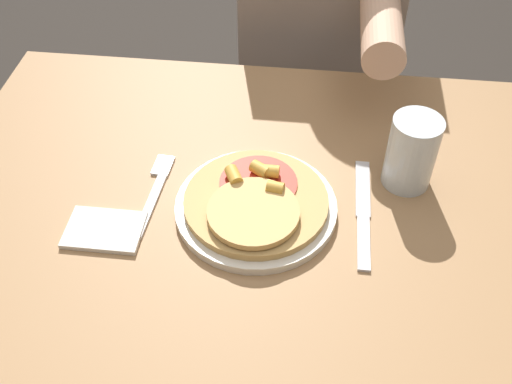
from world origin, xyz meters
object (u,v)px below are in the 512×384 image
(knife, at_px, (363,214))
(drinking_glass, at_px, (412,152))
(plate, at_px, (256,207))
(fork, at_px, (156,188))
(dining_table, at_px, (233,286))
(person_diner, at_px, (320,29))
(pizza, at_px, (256,201))

(knife, xyz_separation_m, drinking_glass, (0.07, 0.08, 0.06))
(plate, relative_size, fork, 1.37)
(plate, distance_m, fork, 0.16)
(dining_table, distance_m, plate, 0.14)
(knife, relative_size, person_diner, 0.18)
(dining_table, distance_m, person_diner, 0.67)
(pizza, xyz_separation_m, knife, (0.16, 0.01, -0.02))
(person_diner, bearing_deg, knife, -82.09)
(fork, bearing_deg, person_diner, 67.87)
(pizza, height_order, person_diner, person_diner)
(dining_table, relative_size, plate, 3.93)
(drinking_glass, bearing_deg, dining_table, -150.76)
(dining_table, bearing_deg, pizza, 57.81)
(knife, bearing_deg, dining_table, -161.97)
(dining_table, bearing_deg, knife, 18.03)
(pizza, bearing_deg, person_diner, 82.86)
(pizza, bearing_deg, knife, 4.54)
(dining_table, relative_size, drinking_glass, 7.96)
(fork, bearing_deg, knife, -3.14)
(knife, distance_m, person_diner, 0.61)
(dining_table, distance_m, drinking_glass, 0.35)
(knife, bearing_deg, plate, -176.87)
(pizza, distance_m, person_diner, 0.62)
(fork, distance_m, knife, 0.32)
(dining_table, bearing_deg, fork, 148.21)
(pizza, distance_m, fork, 0.16)
(dining_table, height_order, knife, knife)
(plate, height_order, knife, plate)
(pizza, xyz_separation_m, drinking_glass, (0.23, 0.09, 0.04))
(pizza, height_order, knife, pizza)
(dining_table, xyz_separation_m, pizza, (0.03, 0.05, 0.15))
(pizza, height_order, fork, pizza)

